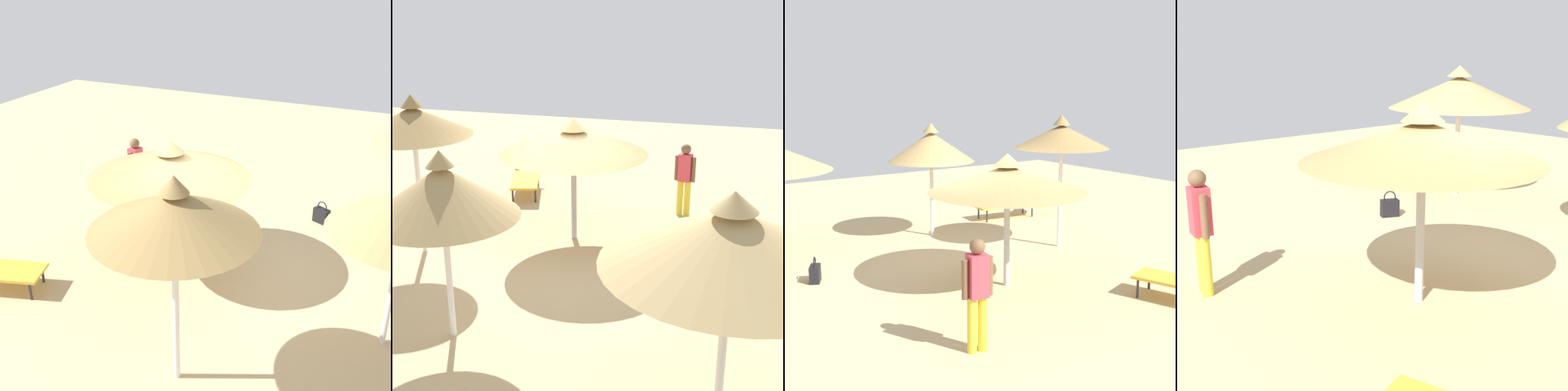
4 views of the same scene
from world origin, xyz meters
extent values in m
cube|color=tan|center=(0.00, 0.00, -0.05)|extent=(24.00, 24.00, 0.10)
cylinder|color=white|center=(2.52, 0.30, 1.24)|extent=(0.09, 0.09, 2.48)
cone|color=#997A47|center=(2.52, 0.30, 2.44)|extent=(2.04, 2.04, 0.50)
cone|color=#997A47|center=(2.52, 0.30, 2.79)|extent=(0.37, 0.37, 0.22)
cylinder|color=#B2B2B7|center=(0.04, -1.03, 1.01)|extent=(0.11, 0.11, 2.02)
cone|color=tan|center=(0.04, -1.03, 1.93)|extent=(2.77, 2.77, 0.46)
cone|color=tan|center=(0.04, -1.03, 2.26)|extent=(0.50, 0.50, 0.22)
cube|color=gold|center=(1.91, -3.27, 0.34)|extent=(1.01, 1.55, 0.05)
cylinder|color=#2D2D33|center=(1.48, -2.77, 0.16)|extent=(0.04, 0.04, 0.32)
cylinder|color=#2D2D33|center=(1.97, -2.62, 0.16)|extent=(0.04, 0.04, 0.32)
cylinder|color=yellow|center=(-1.76, -2.86, 0.39)|extent=(0.13, 0.13, 0.77)
cylinder|color=yellow|center=(-1.92, -2.84, 0.39)|extent=(0.13, 0.13, 0.77)
cube|color=#D83F4C|center=(-1.84, -2.85, 1.06)|extent=(0.29, 0.26, 0.58)
sphere|color=brown|center=(-1.84, -2.85, 1.46)|extent=(0.21, 0.21, 0.21)
cylinder|color=brown|center=(-1.66, -2.88, 1.04)|extent=(0.09, 0.09, 0.53)
cylinder|color=brown|center=(-2.01, -2.82, 1.04)|extent=(0.09, 0.09, 0.53)
cube|color=black|center=(-2.71, 1.08, 0.15)|extent=(0.30, 0.37, 0.31)
torus|color=black|center=(-2.71, 1.08, 0.36)|extent=(0.12, 0.22, 0.23)
camera|label=1|loc=(7.29, 2.75, 5.11)|focal=48.22mm
camera|label=2|loc=(-3.08, 9.19, 4.58)|focal=54.81mm
camera|label=3|loc=(-5.82, -8.64, 3.49)|focal=51.81mm
camera|label=4|loc=(4.14, -5.39, 2.88)|focal=49.77mm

